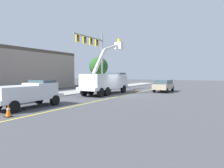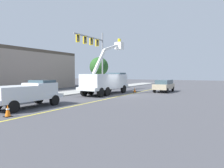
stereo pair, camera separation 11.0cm
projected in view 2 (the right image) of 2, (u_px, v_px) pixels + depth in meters
ground at (123, 95)px, 23.83m from camera, size 120.00×120.00×0.00m
sidewalk_far_side at (75, 92)px, 27.42m from camera, size 60.01×3.70×0.12m
lane_centre_stripe at (123, 95)px, 23.83m from camera, size 50.00×0.24×0.01m
utility_bucket_truck at (106, 81)px, 25.25m from camera, size 8.20×2.81×7.02m
service_pickup_truck at (27, 93)px, 15.28m from camera, size 5.60×2.20×2.06m
passing_minivan at (164, 85)px, 28.37m from camera, size 4.80×1.96×1.69m
traffic_cone_leading at (8, 111)px, 12.13m from camera, size 0.40×0.40×0.75m
traffic_cone_mid_front at (135, 90)px, 27.75m from camera, size 0.40×0.40×0.70m
traffic_signal_mast at (94, 49)px, 29.41m from camera, size 6.85×0.57×8.83m
commercial_building_backdrop at (7, 69)px, 30.77m from camera, size 23.05×7.34×6.39m
street_tree_right at (99, 67)px, 35.24m from camera, size 3.26×3.26×5.41m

